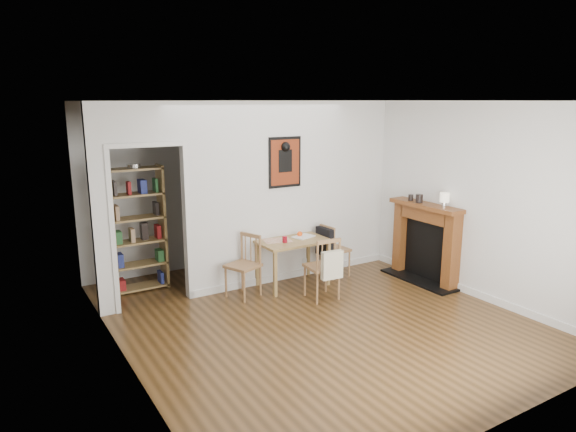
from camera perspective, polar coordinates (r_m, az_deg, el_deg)
ground at (r=6.47m, az=2.80°, el=-11.05°), size 5.20×5.20×0.00m
room_shell at (r=7.24m, az=-2.42°, el=2.29°), size 5.20×5.20×5.20m
dining_table at (r=7.30m, az=0.52°, el=-3.29°), size 0.99×0.63×0.67m
chair_left at (r=6.95m, az=-5.03°, el=-5.60°), size 0.55×0.55×0.85m
chair_right at (r=7.76m, az=5.14°, el=-3.71°), size 0.48×0.43×0.81m
chair_front at (r=6.87m, az=3.84°, el=-5.70°), size 0.46×0.52×0.86m
bookshelf at (r=7.37m, az=-16.35°, el=-1.49°), size 0.73×0.29×1.74m
fireplace at (r=7.78m, az=15.07°, el=-2.55°), size 0.45×1.25×1.16m
red_glass at (r=7.14m, az=-0.36°, el=-2.61°), size 0.07×0.07×0.09m
orange_fruit at (r=7.45m, az=1.32°, el=-2.00°), size 0.08×0.08×0.08m
placemat at (r=7.25m, az=-1.21°, el=-2.72°), size 0.44×0.37×0.00m
notebook at (r=7.43m, az=1.72°, el=-2.30°), size 0.34×0.29×0.01m
mantel_lamp at (r=7.40m, az=17.00°, el=1.90°), size 0.13×0.13×0.21m
ceramic_jar_a at (r=7.65m, az=14.38°, el=1.89°), size 0.10×0.10×0.12m
ceramic_jar_b at (r=7.79m, az=13.48°, el=2.00°), size 0.07×0.07×0.09m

